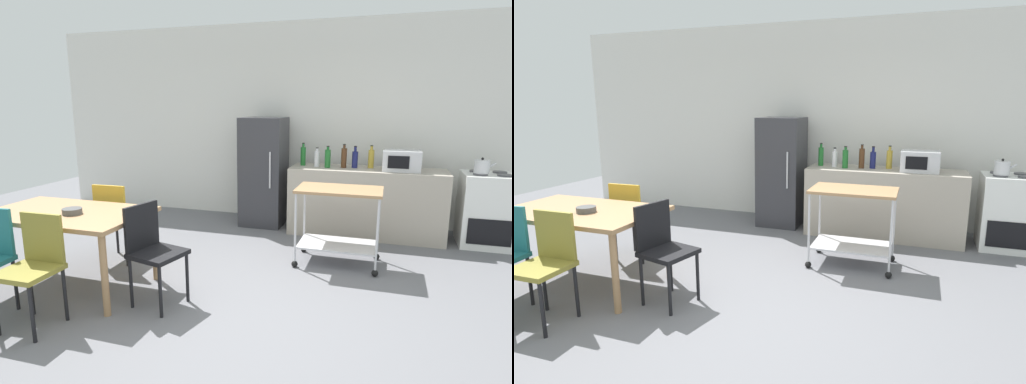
% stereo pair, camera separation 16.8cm
% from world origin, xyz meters
% --- Properties ---
extents(ground_plane, '(12.00, 12.00, 0.00)m').
position_xyz_m(ground_plane, '(0.00, 0.00, 0.00)').
color(ground_plane, slate).
extents(back_wall, '(8.40, 0.12, 2.90)m').
position_xyz_m(back_wall, '(0.00, 3.20, 1.45)').
color(back_wall, silver).
rests_on(back_wall, ground_plane).
extents(kitchen_counter, '(2.00, 0.64, 0.90)m').
position_xyz_m(kitchen_counter, '(0.90, 2.60, 0.45)').
color(kitchen_counter, '#A89E8E').
rests_on(kitchen_counter, ground_plane).
extents(dining_table, '(1.50, 0.90, 0.75)m').
position_xyz_m(dining_table, '(-1.70, 0.05, 0.67)').
color(dining_table, '#A37A51').
rests_on(dining_table, ground_plane).
extents(chair_black, '(0.48, 0.48, 0.89)m').
position_xyz_m(chair_black, '(-0.75, -0.01, 0.52)').
color(chair_black, black).
rests_on(chair_black, ground_plane).
extents(chair_mustard, '(0.42, 0.42, 0.89)m').
position_xyz_m(chair_mustard, '(-1.67, 0.75, 0.52)').
color(chair_mustard, gold).
rests_on(chair_mustard, ground_plane).
extents(chair_olive, '(0.41, 0.41, 0.89)m').
position_xyz_m(chair_olive, '(-1.44, -0.61, 0.52)').
color(chair_olive, olive).
rests_on(chair_olive, ground_plane).
extents(stove_oven, '(0.60, 0.61, 0.92)m').
position_xyz_m(stove_oven, '(2.35, 2.62, 0.45)').
color(stove_oven, white).
rests_on(stove_oven, ground_plane).
extents(refrigerator, '(0.60, 0.63, 1.55)m').
position_xyz_m(refrigerator, '(-0.55, 2.70, 0.78)').
color(refrigerator, '#333338').
rests_on(refrigerator, ground_plane).
extents(kitchen_cart, '(0.91, 0.57, 0.85)m').
position_xyz_m(kitchen_cart, '(0.68, 1.43, 0.57)').
color(kitchen_cart, '#A37A51').
rests_on(kitchen_cart, ground_plane).
extents(bottle_hot_sauce, '(0.07, 0.07, 0.31)m').
position_xyz_m(bottle_hot_sauce, '(0.03, 2.66, 1.03)').
color(bottle_hot_sauce, '#1E6628').
rests_on(bottle_hot_sauce, kitchen_counter).
extents(bottle_olive_oil, '(0.07, 0.07, 0.26)m').
position_xyz_m(bottle_olive_oil, '(0.23, 2.60, 1.01)').
color(bottle_olive_oil, silver).
rests_on(bottle_olive_oil, kitchen_counter).
extents(bottle_sesame_oil, '(0.08, 0.08, 0.29)m').
position_xyz_m(bottle_sesame_oil, '(0.38, 2.55, 1.03)').
color(bottle_sesame_oil, '#1E6628').
rests_on(bottle_sesame_oil, kitchen_counter).
extents(bottle_soda, '(0.07, 0.07, 0.32)m').
position_xyz_m(bottle_soda, '(0.59, 2.60, 1.04)').
color(bottle_soda, '#4C2D19').
rests_on(bottle_soda, kitchen_counter).
extents(bottle_vinegar, '(0.08, 0.08, 0.29)m').
position_xyz_m(bottle_vinegar, '(0.73, 2.64, 1.02)').
color(bottle_vinegar, navy).
rests_on(bottle_vinegar, kitchen_counter).
extents(bottle_soy_sauce, '(0.08, 0.08, 0.30)m').
position_xyz_m(bottle_soy_sauce, '(0.94, 2.69, 1.03)').
color(bottle_soy_sauce, gold).
rests_on(bottle_soy_sauce, kitchen_counter).
extents(microwave, '(0.46, 0.35, 0.26)m').
position_xyz_m(microwave, '(1.32, 2.56, 1.03)').
color(microwave, silver).
rests_on(microwave, kitchen_counter).
extents(fruit_bowl, '(0.17, 0.17, 0.05)m').
position_xyz_m(fruit_bowl, '(-1.57, -0.01, 0.78)').
color(fruit_bowl, '#4C4C4C').
rests_on(fruit_bowl, dining_table).
extents(kettle, '(0.24, 0.17, 0.19)m').
position_xyz_m(kettle, '(2.23, 2.52, 1.00)').
color(kettle, silver).
rests_on(kettle, stove_oven).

